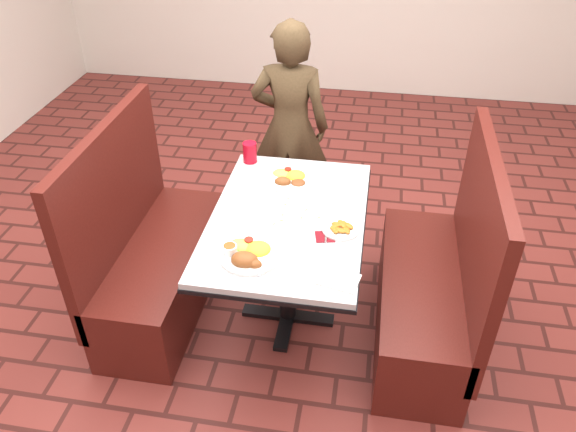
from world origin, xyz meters
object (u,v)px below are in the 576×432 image
object	(u,v)px
booth_bench_right	(431,292)
near_dinner_plate	(248,252)
dining_table	(288,231)
plantain_plate	(341,228)
far_dinner_plate	(290,177)
red_tumbler	(250,152)
booth_bench_left	(154,261)
diner_person	(290,127)

from	to	relation	value
booth_bench_right	near_dinner_plate	xyz separation A→B (m)	(-0.93, -0.36, 0.45)
dining_table	plantain_plate	world-z (taller)	plantain_plate
near_dinner_plate	far_dinner_plate	xyz separation A→B (m)	(0.08, 0.71, -0.01)
dining_table	red_tumbler	size ratio (longest dim) A/B	9.69
dining_table	booth_bench_right	bearing A→B (deg)	0.00
dining_table	booth_bench_right	size ratio (longest dim) A/B	1.01
near_dinner_plate	booth_bench_right	bearing A→B (deg)	21.30
near_dinner_plate	plantain_plate	size ratio (longest dim) A/B	1.57
booth_bench_left	far_dinner_plate	bearing A→B (deg)	24.98
booth_bench_right	booth_bench_left	bearing A→B (deg)	180.00
dining_table	red_tumbler	xyz separation A→B (m)	(-0.32, 0.52, 0.16)
diner_person	booth_bench_right	bearing A→B (deg)	132.01
diner_person	dining_table	bearing A→B (deg)	98.55
dining_table	far_dinner_plate	xyz separation A→B (m)	(-0.05, 0.35, 0.12)
red_tumbler	plantain_plate	bearing A→B (deg)	-44.85
booth_bench_left	red_tumbler	size ratio (longest dim) A/B	9.60
booth_bench_left	diner_person	size ratio (longest dim) A/B	0.82
booth_bench_right	far_dinner_plate	distance (m)	1.02
plantain_plate	red_tumbler	size ratio (longest dim) A/B	1.52
dining_table	booth_bench_left	world-z (taller)	booth_bench_left
dining_table	plantain_plate	distance (m)	0.31
diner_person	booth_bench_left	bearing A→B (deg)	58.73
booth_bench_left	red_tumbler	world-z (taller)	booth_bench_left
diner_person	near_dinner_plate	xyz separation A→B (m)	(0.04, -1.42, 0.05)
booth_bench_right	plantain_plate	world-z (taller)	booth_bench_right
booth_bench_left	plantain_plate	world-z (taller)	booth_bench_left
diner_person	red_tumbler	distance (m)	0.56
booth_bench_right	red_tumbler	xyz separation A→B (m)	(-1.12, 0.52, 0.48)
far_dinner_plate	near_dinner_plate	bearing A→B (deg)	-96.42
far_dinner_plate	red_tumbler	world-z (taller)	red_tumbler
far_dinner_plate	booth_bench_right	bearing A→B (deg)	-22.37
dining_table	plantain_plate	xyz separation A→B (m)	(0.28, -0.08, 0.11)
dining_table	near_dinner_plate	distance (m)	0.41
far_dinner_plate	plantain_plate	xyz separation A→B (m)	(0.33, -0.43, -0.01)
dining_table	near_dinner_plate	size ratio (longest dim) A/B	4.06
near_dinner_plate	far_dinner_plate	size ratio (longest dim) A/B	1.08
booth_bench_left	red_tumbler	xyz separation A→B (m)	(0.48, 0.52, 0.48)
booth_bench_left	diner_person	distance (m)	1.30
diner_person	far_dinner_plate	size ratio (longest dim) A/B	5.27
near_dinner_plate	red_tumbler	size ratio (longest dim) A/B	2.39
booth_bench_left	plantain_plate	distance (m)	1.17
dining_table	diner_person	bearing A→B (deg)	98.91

